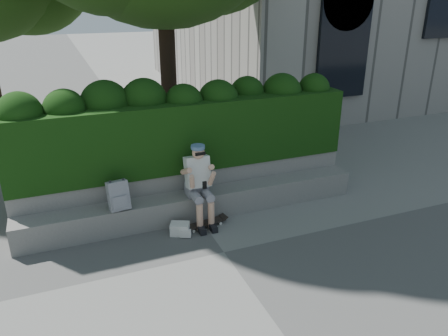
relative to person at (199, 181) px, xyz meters
name	(u,v)px	position (x,y,z in m)	size (l,w,h in m)	color
ground	(224,252)	(0.03, -1.07, -0.75)	(80.00, 80.00, 0.00)	slate
bench_ledge	(198,205)	(0.03, 0.18, -0.53)	(6.00, 0.45, 0.45)	gray
planter_wall	(189,186)	(0.03, 0.66, -0.38)	(6.00, 0.50, 0.75)	gray
hedge	(184,132)	(0.03, 0.88, 0.60)	(6.00, 1.00, 1.20)	black
person	(199,181)	(0.00, 0.00, 0.00)	(0.40, 0.76, 1.38)	gray
skateboard	(205,223)	(0.02, -0.22, -0.69)	(0.75, 0.30, 0.08)	black
backpack_plaid	(118,196)	(-1.32, 0.08, -0.07)	(0.32, 0.17, 0.47)	#9FA0A4
backpack_ground	(180,229)	(-0.44, -0.30, -0.65)	(0.30, 0.21, 0.20)	silver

